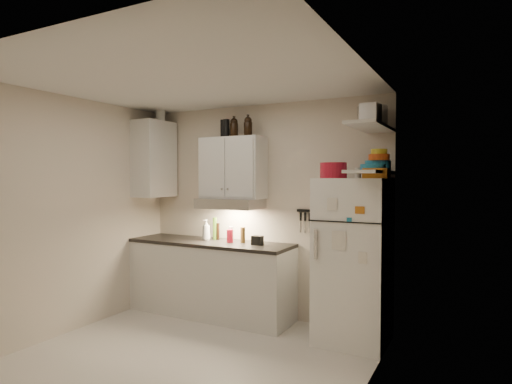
% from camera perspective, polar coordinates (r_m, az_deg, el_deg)
% --- Properties ---
extents(floor, '(3.20, 3.00, 0.02)m').
position_cam_1_polar(floor, '(4.35, -9.11, -21.34)').
color(floor, silver).
rests_on(floor, ground).
extents(ceiling, '(3.20, 3.00, 0.02)m').
position_cam_1_polar(ceiling, '(4.10, -9.31, 14.66)').
color(ceiling, silver).
rests_on(ceiling, ground).
extents(back_wall, '(3.20, 0.02, 2.60)m').
position_cam_1_polar(back_wall, '(5.29, 0.69, -2.46)').
color(back_wall, beige).
rests_on(back_wall, ground).
extents(left_wall, '(0.02, 3.00, 2.60)m').
position_cam_1_polar(left_wall, '(5.14, -23.70, -2.76)').
color(left_wall, beige).
rests_on(left_wall, ground).
extents(right_wall, '(0.02, 3.00, 2.60)m').
position_cam_1_polar(right_wall, '(3.31, 13.74, -5.17)').
color(right_wall, beige).
rests_on(right_wall, ground).
extents(base_cabinet, '(2.10, 0.60, 0.88)m').
position_cam_1_polar(base_cabinet, '(5.44, -6.11, -11.53)').
color(base_cabinet, silver).
rests_on(base_cabinet, floor).
extents(countertop, '(2.10, 0.62, 0.04)m').
position_cam_1_polar(countertop, '(5.35, -6.13, -6.74)').
color(countertop, black).
rests_on(countertop, base_cabinet).
extents(upper_cabinet, '(0.80, 0.33, 0.75)m').
position_cam_1_polar(upper_cabinet, '(5.27, -3.09, 3.22)').
color(upper_cabinet, silver).
rests_on(upper_cabinet, back_wall).
extents(side_cabinet, '(0.33, 0.55, 1.00)m').
position_cam_1_polar(side_cabinet, '(5.84, -13.42, 4.28)').
color(side_cabinet, silver).
rests_on(side_cabinet, left_wall).
extents(range_hood, '(0.76, 0.46, 0.12)m').
position_cam_1_polar(range_hood, '(5.22, -3.45, -1.54)').
color(range_hood, silver).
rests_on(range_hood, back_wall).
extents(fridge, '(0.70, 0.68, 1.70)m').
position_cam_1_polar(fridge, '(4.58, 12.84, -8.89)').
color(fridge, white).
rests_on(fridge, floor).
extents(shelf_hi, '(0.30, 0.95, 0.03)m').
position_cam_1_polar(shelf_hi, '(4.35, 15.09, 8.39)').
color(shelf_hi, silver).
rests_on(shelf_hi, right_wall).
extents(shelf_lo, '(0.30, 0.95, 0.03)m').
position_cam_1_polar(shelf_lo, '(4.32, 15.04, 2.58)').
color(shelf_lo, silver).
rests_on(shelf_lo, right_wall).
extents(knife_strip, '(0.42, 0.02, 0.03)m').
position_cam_1_polar(knife_strip, '(4.99, 7.73, -2.52)').
color(knife_strip, black).
rests_on(knife_strip, back_wall).
extents(dutch_oven, '(0.33, 0.33, 0.16)m').
position_cam_1_polar(dutch_oven, '(4.47, 10.28, 2.85)').
color(dutch_oven, '#AB1328').
rests_on(dutch_oven, fridge).
extents(book_stack, '(0.24, 0.30, 0.09)m').
position_cam_1_polar(book_stack, '(4.25, 15.79, 2.42)').
color(book_stack, '#BC6717').
rests_on(book_stack, fridge).
extents(spice_jar, '(0.07, 0.07, 0.10)m').
position_cam_1_polar(spice_jar, '(4.41, 13.43, 2.48)').
color(spice_jar, silver).
rests_on(spice_jar, fridge).
extents(stock_pot, '(0.33, 0.33, 0.22)m').
position_cam_1_polar(stock_pot, '(4.60, 15.23, 9.59)').
color(stock_pot, silver).
rests_on(stock_pot, shelf_hi).
extents(tin_a, '(0.21, 0.19, 0.18)m').
position_cam_1_polar(tin_a, '(4.32, 15.11, 9.86)').
color(tin_a, '#AAAAAD').
rests_on(tin_a, shelf_hi).
extents(tin_b, '(0.18, 0.18, 0.16)m').
position_cam_1_polar(tin_b, '(4.07, 15.03, 10.18)').
color(tin_b, '#AAAAAD').
rests_on(tin_b, shelf_hi).
extents(bowl_teal, '(0.26, 0.26, 0.10)m').
position_cam_1_polar(bowl_teal, '(4.53, 15.93, 3.38)').
color(bowl_teal, teal).
rests_on(bowl_teal, shelf_lo).
extents(bowl_orange, '(0.21, 0.21, 0.06)m').
position_cam_1_polar(bowl_orange, '(4.48, 16.08, 4.46)').
color(bowl_orange, '#CA4713').
rests_on(bowl_orange, bowl_teal).
extents(bowl_yellow, '(0.16, 0.16, 0.05)m').
position_cam_1_polar(bowl_yellow, '(4.48, 16.08, 5.18)').
color(bowl_yellow, gold).
rests_on(bowl_yellow, bowl_orange).
extents(plates, '(0.27, 0.27, 0.06)m').
position_cam_1_polar(plates, '(4.25, 15.31, 3.19)').
color(plates, teal).
rests_on(plates, shelf_lo).
extents(growler_a, '(0.12, 0.12, 0.24)m').
position_cam_1_polar(growler_a, '(5.28, -2.95, 8.60)').
color(growler_a, black).
rests_on(growler_a, upper_cabinet).
extents(growler_b, '(0.13, 0.13, 0.24)m').
position_cam_1_polar(growler_b, '(5.17, -1.07, 8.75)').
color(growler_b, black).
rests_on(growler_b, upper_cabinet).
extents(thermos_a, '(0.10, 0.10, 0.23)m').
position_cam_1_polar(thermos_a, '(5.40, -3.99, 8.41)').
color(thermos_a, black).
rests_on(thermos_a, upper_cabinet).
extents(thermos_b, '(0.09, 0.09, 0.23)m').
position_cam_1_polar(thermos_b, '(5.46, -4.34, 8.35)').
color(thermos_b, black).
rests_on(thermos_b, upper_cabinet).
extents(side_jar, '(0.17, 0.17, 0.17)m').
position_cam_1_polar(side_jar, '(5.90, -12.63, 9.96)').
color(side_jar, silver).
rests_on(side_jar, side_cabinet).
extents(soap_bottle, '(0.12, 0.12, 0.29)m').
position_cam_1_polar(soap_bottle, '(5.40, -6.65, -4.89)').
color(soap_bottle, silver).
rests_on(soap_bottle, countertop).
extents(pepper_mill, '(0.07, 0.07, 0.19)m').
position_cam_1_polar(pepper_mill, '(5.18, -1.78, -5.74)').
color(pepper_mill, brown).
rests_on(pepper_mill, countertop).
extents(oil_bottle, '(0.07, 0.07, 0.28)m').
position_cam_1_polar(oil_bottle, '(5.45, -5.50, -4.87)').
color(oil_bottle, '#3C6318').
rests_on(oil_bottle, countertop).
extents(vinegar_bottle, '(0.05, 0.05, 0.21)m').
position_cam_1_polar(vinegar_bottle, '(5.44, -5.11, -5.26)').
color(vinegar_bottle, black).
rests_on(vinegar_bottle, countertop).
extents(clear_bottle, '(0.07, 0.07, 0.19)m').
position_cam_1_polar(clear_bottle, '(5.27, -3.35, -5.62)').
color(clear_bottle, silver).
rests_on(clear_bottle, countertop).
extents(red_jar, '(0.09, 0.09, 0.16)m').
position_cam_1_polar(red_jar, '(5.20, -3.50, -5.88)').
color(red_jar, '#AB1328').
rests_on(red_jar, countertop).
extents(caddy, '(0.13, 0.09, 0.11)m').
position_cam_1_polar(caddy, '(5.02, 0.18, -6.46)').
color(caddy, black).
rests_on(caddy, countertop).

